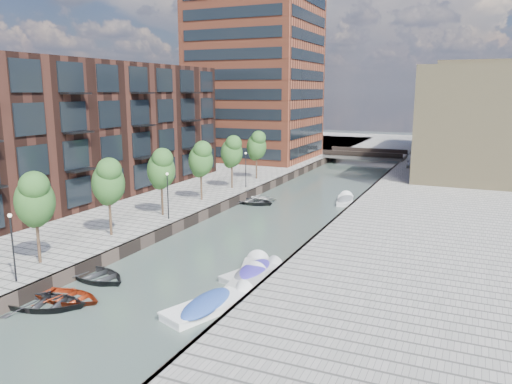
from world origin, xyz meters
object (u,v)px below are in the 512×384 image
Objects in this scene: sloop_2 at (69,301)px; motorboat_1 at (255,272)px; tree_3 at (161,168)px; motorboat_0 at (214,305)px; tree_5 at (232,151)px; sloop_4 at (253,204)px; motorboat_4 at (345,200)px; tree_6 at (256,145)px; sloop_1 at (45,307)px; tree_2 at (108,181)px; sloop_3 at (259,200)px; tree_4 at (201,158)px; sloop_0 at (97,279)px; motorboat_2 at (246,284)px; car at (413,163)px; tree_1 at (35,198)px; bridge at (365,155)px; motorboat_3 at (254,270)px.

motorboat_1 is at bearing -47.19° from sloop_2.
sloop_2 is (4.44, -16.16, -5.31)m from tree_3.
tree_5 is at bearing 114.71° from motorboat_0.
sloop_4 is 10.25m from motorboat_4.
sloop_1 is at bearing -84.21° from tree_6.
tree_2 is at bearing 152.28° from motorboat_0.
tree_3 is at bearing -90.00° from tree_6.
sloop_4 reaches higher than sloop_3.
motorboat_4 is (12.75, 23.40, -5.12)m from tree_2.
tree_2 reaches higher than sloop_1.
motorboat_1 is (12.71, -14.97, -5.12)m from tree_4.
tree_6 is (0.00, 14.00, 0.00)m from tree_4.
sloop_0 reaches higher than sloop_3.
motorboat_2 is 1.32× the size of car.
sloop_3 is at bearing -11.66° from tree_5.
motorboat_4 is (12.75, 2.40, -5.12)m from tree_5.
motorboat_2 is at bearing -60.18° from sloop_0.
motorboat_1 is (8.81, 9.45, 0.19)m from sloop_1.
tree_1 is at bearing -162.40° from motorboat_2.
tree_6 is 1.21× the size of sloop_1.
sloop_3 is at bearing -119.77° from car.
sloop_4 is 1.22× the size of car.
tree_2 is 1.22× the size of sloop_0.
motorboat_2 is 1.06× the size of motorboat_4.
bridge is 2.18× the size of tree_5.
motorboat_1 is 1.22× the size of car.
car reaches higher than motorboat_1.
tree_5 is (0.00, 14.00, 0.00)m from tree_3.
motorboat_0 reaches higher than motorboat_3.
sloop_3 is at bearing 82.28° from tree_1.
tree_3 reaches higher than bridge.
sloop_3 is at bearing 111.86° from motorboat_2.
motorboat_4 is at bearing 89.91° from motorboat_1.
sloop_2 is 29.41m from sloop_3.
tree_1 reaches higher than bridge.
tree_6 is at bearing 90.00° from tree_2.
tree_3 is 1.22× the size of motorboat_1.
sloop_4 is at bearing -34.33° from tree_5.
sloop_0 is (3.63, -26.88, -5.31)m from tree_5.
motorboat_0 is (9.05, -26.93, 0.23)m from sloop_3.
tree_6 is 37.31m from motorboat_0.
motorboat_1 is at bearing -60.96° from motorboat_3.
car is at bearing 46.58° from tree_6.
sloop_1 is 1.20× the size of sloop_3.
motorboat_0 is at bearing -93.40° from motorboat_2.
tree_4 is 1.22× the size of sloop_0.
tree_2 is 49.33m from car.
sloop_2 is (-4.06, -63.16, -1.39)m from bridge.
tree_4 reaches higher than sloop_0.
sloop_1 is 30.66m from sloop_3.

